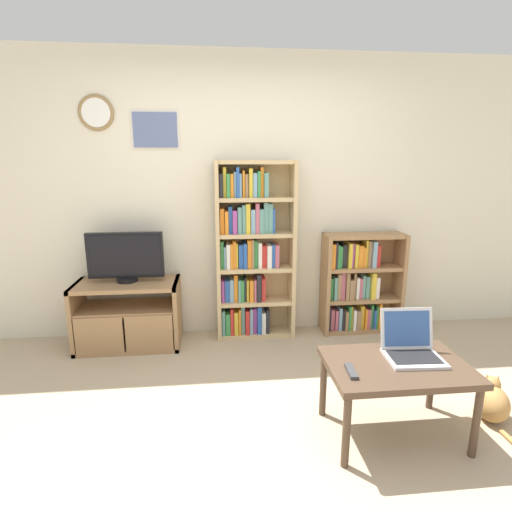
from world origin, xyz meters
TOP-DOWN VIEW (x-y plane):
  - ground_plane at (0.00, 0.00)m, footprint 18.00×18.00m
  - wall_back at (-0.01, 1.76)m, footprint 6.65×0.09m
  - tv_stand at (-1.03, 1.46)m, footprint 0.91×0.46m
  - television at (-1.02, 1.51)m, footprint 0.66×0.18m
  - bookshelf_tall at (0.09, 1.60)m, footprint 0.73×0.25m
  - bookshelf_short at (1.13, 1.60)m, footprint 0.77×0.26m
  - coffee_table at (0.83, 0.05)m, footprint 0.83×0.55m
  - laptop at (0.95, 0.13)m, footprint 0.34×0.32m
  - remote_near_laptop at (0.52, -0.03)m, footprint 0.06×0.16m
  - cat at (1.54, 0.13)m, footprint 0.28×0.46m

SIDE VIEW (x-z plane):
  - ground_plane at x=0.00m, z-range 0.00..0.00m
  - cat at x=1.54m, z-range -0.02..0.26m
  - tv_stand at x=-1.03m, z-range 0.00..0.60m
  - coffee_table at x=0.83m, z-range 0.18..0.66m
  - bookshelf_short at x=1.13m, z-range -0.01..0.96m
  - remote_near_laptop at x=0.52m, z-range 0.48..0.50m
  - laptop at x=0.95m, z-range 0.41..0.68m
  - bookshelf_tall at x=0.09m, z-range -0.01..1.64m
  - television at x=-1.02m, z-range 0.60..1.05m
  - wall_back at x=-0.01m, z-range 0.01..2.61m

